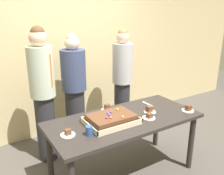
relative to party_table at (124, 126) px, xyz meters
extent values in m
plane|color=#4C4742|center=(0.00, 0.00, -0.68)|extent=(12.00, 12.00, 0.00)
cube|color=#CCB784|center=(0.00, 1.60, 0.82)|extent=(8.00, 0.12, 3.00)
cube|color=#2D2826|center=(0.00, 0.00, 0.08)|extent=(1.80, 0.82, 0.04)
cylinder|color=#2D2826|center=(0.82, -0.33, -0.31)|extent=(0.07, 0.07, 0.74)
cylinder|color=#2D2826|center=(-0.82, 0.33, -0.31)|extent=(0.07, 0.07, 0.74)
cylinder|color=#2D2826|center=(0.82, 0.33, -0.31)|extent=(0.07, 0.07, 0.74)
cube|color=beige|center=(-0.19, -0.02, 0.10)|extent=(0.57, 0.41, 0.01)
cube|color=beige|center=(-0.19, -0.22, 0.13)|extent=(0.57, 0.01, 0.05)
cube|color=beige|center=(-0.19, 0.18, 0.13)|extent=(0.57, 0.01, 0.05)
cube|color=beige|center=(-0.47, -0.02, 0.13)|extent=(0.01, 0.41, 0.05)
cube|color=beige|center=(0.08, -0.02, 0.13)|extent=(0.01, 0.41, 0.05)
cube|color=brown|center=(-0.19, -0.02, 0.15)|extent=(0.50, 0.34, 0.09)
sphere|color=purple|center=(-0.17, 0.03, 0.21)|extent=(0.03, 0.03, 0.03)
sphere|color=orange|center=(-0.25, -0.10, 0.21)|extent=(0.03, 0.03, 0.03)
sphere|color=yellow|center=(-0.13, -0.15, 0.21)|extent=(0.03, 0.03, 0.03)
sphere|color=#2D84E0|center=(-0.21, 0.02, 0.21)|extent=(0.03, 0.03, 0.03)
sphere|color=purple|center=(-0.29, -0.08, 0.21)|extent=(0.03, 0.03, 0.03)
sphere|color=yellow|center=(-0.07, 0.05, 0.21)|extent=(0.03, 0.03, 0.03)
sphere|color=purple|center=(-0.23, -0.03, 0.21)|extent=(0.03, 0.03, 0.03)
cylinder|color=white|center=(0.79, -0.24, 0.10)|extent=(0.15, 0.15, 0.01)
cube|color=brown|center=(0.80, -0.25, 0.14)|extent=(0.06, 0.06, 0.07)
cylinder|color=white|center=(-0.05, 0.31, 0.10)|extent=(0.15, 0.15, 0.01)
cube|color=brown|center=(-0.05, 0.31, 0.14)|extent=(0.06, 0.05, 0.07)
cylinder|color=white|center=(-0.71, -0.03, 0.10)|extent=(0.15, 0.15, 0.01)
cube|color=brown|center=(-0.71, -0.03, 0.13)|extent=(0.06, 0.05, 0.06)
cylinder|color=white|center=(0.24, -0.15, 0.10)|extent=(0.15, 0.15, 0.01)
cube|color=brown|center=(0.25, -0.15, 0.13)|extent=(0.06, 0.06, 0.05)
cylinder|color=white|center=(0.36, -0.02, 0.10)|extent=(0.15, 0.15, 0.01)
cube|color=brown|center=(0.36, -0.02, 0.14)|extent=(0.07, 0.07, 0.07)
cylinder|color=#2D5199|center=(-0.53, -0.14, 0.15)|extent=(0.07, 0.07, 0.10)
cube|color=silver|center=(0.51, 0.19, 0.10)|extent=(0.03, 0.20, 0.01)
cylinder|color=#28282D|center=(0.62, 0.96, -0.25)|extent=(0.25, 0.25, 0.87)
cylinder|color=#B2B2B7|center=(0.62, 0.96, 0.50)|extent=(0.32, 0.32, 0.63)
sphere|color=beige|center=(0.62, 0.96, 0.91)|extent=(0.20, 0.20, 0.20)
sphere|color=olive|center=(0.62, 0.96, 0.96)|extent=(0.15, 0.15, 0.15)
cylinder|color=#28282D|center=(-0.16, 1.09, -0.26)|extent=(0.29, 0.29, 0.85)
cylinder|color=#384266|center=(-0.16, 1.09, 0.47)|extent=(0.36, 0.36, 0.60)
sphere|color=beige|center=(-0.16, 1.09, 0.86)|extent=(0.21, 0.21, 0.21)
sphere|color=#B2A899|center=(-0.16, 1.09, 0.92)|extent=(0.16, 0.16, 0.16)
cylinder|color=#28282D|center=(-0.68, 0.86, -0.22)|extent=(0.26, 0.26, 0.92)
cylinder|color=#B7C6B2|center=(-0.68, 0.86, 0.56)|extent=(0.32, 0.32, 0.65)
cube|color=orange|center=(-0.61, 0.73, 0.59)|extent=(0.04, 0.02, 0.41)
sphere|color=beige|center=(-0.68, 0.86, 0.98)|extent=(0.22, 0.22, 0.22)
sphere|color=brown|center=(-0.68, 0.86, 1.04)|extent=(0.17, 0.17, 0.17)
camera|label=1|loc=(-1.47, -2.09, 1.30)|focal=38.48mm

